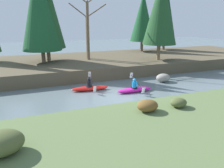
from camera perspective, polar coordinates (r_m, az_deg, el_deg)
The scene contains 16 objects.
ground_plane at distance 14.93m, azimuth 2.61°, elevation -3.11°, with size 90.00×90.00×0.00m, color slate.
riverbank_near at distance 10.19m, azimuth 16.39°, elevation -11.58°, with size 44.00×6.51×0.58m.
riverbank_far at distance 23.26m, azimuth -6.68°, elevation 5.20°, with size 44.00×10.55×1.10m.
conifer_tree_left at distance 21.74m, azimuth -18.50°, elevation 18.35°, with size 3.62×3.62×8.76m.
conifer_tree_mid_left at distance 22.42m, azimuth -17.17°, elevation 18.88°, with size 3.44×3.44×9.04m.
conifer_tree_centre at distance 22.77m, azimuth 12.67°, elevation 18.60°, with size 3.33×3.33×8.35m.
conifer_tree_mid_right at distance 29.09m, azimuth 8.05°, elevation 16.95°, with size 3.14×3.14×7.33m.
conifer_tree_right at distance 31.35m, azimuth 13.83°, elevation 17.48°, with size 2.98×2.98×8.31m.
bare_tree_upstream at distance 22.50m, azimuth -6.34°, elevation 15.34°, with size 4.13×4.08×7.54m.
bare_tree_mid_upstream at distance 23.25m, azimuth -6.46°, elevation 13.33°, with size 3.20×3.17×5.78m.
shrub_clump_nearest at distance 8.43m, azimuth -27.10°, elevation -13.55°, with size 1.53×1.28×0.83m.
shrub_clump_second at distance 11.04m, azimuth 9.26°, elevation -5.59°, with size 1.08×0.90×0.59m.
shrub_clump_third at distance 11.94m, azimuth 16.98°, elevation -4.66°, with size 0.90×0.75×0.49m.
kayaker_lead at distance 15.74m, azimuth 6.02°, elevation -1.32°, with size 2.77×2.06×1.20m.
kayaker_middle at distance 16.07m, azimuth -5.73°, elevation -0.95°, with size 2.79×2.07×1.20m.
boulder_midstream at distance 18.77m, azimuth 13.22°, elevation 1.60°, with size 1.22×0.96×0.69m.
Camera 1 is at (-5.78, -12.86, 4.92)m, focal length 35.00 mm.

